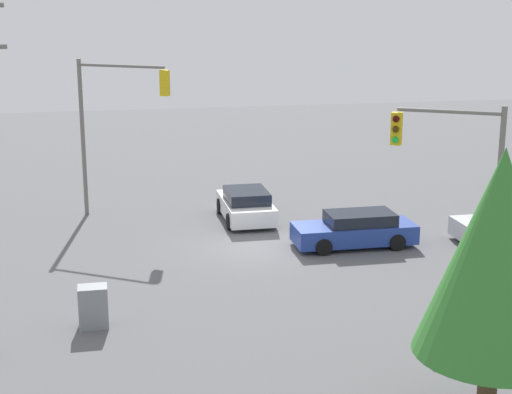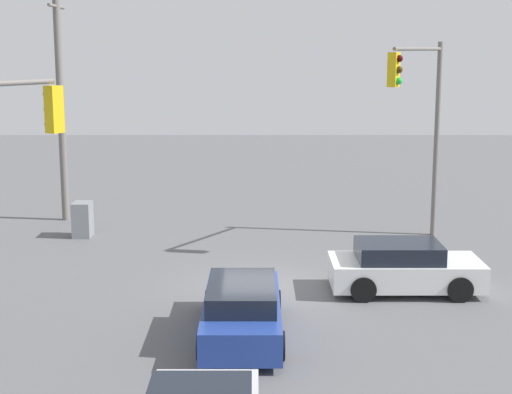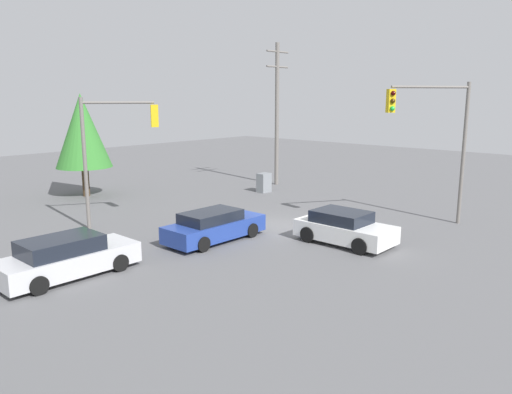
{
  "view_description": "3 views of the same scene",
  "coord_description": "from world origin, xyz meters",
  "px_view_note": "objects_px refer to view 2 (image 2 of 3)",
  "views": [
    {
      "loc": [
        -5.75,
        -28.34,
        9.33
      ],
      "look_at": [
        -0.31,
        -1.37,
        2.35
      ],
      "focal_mm": 55.0,
      "sensor_mm": 36.0,
      "label": 1
    },
    {
      "loc": [
        21.11,
        -0.34,
        6.59
      ],
      "look_at": [
        -0.56,
        -0.33,
        2.5
      ],
      "focal_mm": 55.0,
      "sensor_mm": 36.0,
      "label": 2
    },
    {
      "loc": [
        18.05,
        14.79,
        6.18
      ],
      "look_at": [
        1.34,
        -0.38,
        1.62
      ],
      "focal_mm": 35.0,
      "sensor_mm": 36.0,
      "label": 3
    }
  ],
  "objects_px": {
    "electrical_cabinet": "(83,219)",
    "traffic_signal_cross": "(422,107)",
    "sedan_white": "(404,268)",
    "sedan_blue": "(242,310)"
  },
  "relations": [
    {
      "from": "electrical_cabinet",
      "to": "traffic_signal_cross",
      "type": "bearing_deg",
      "value": 84.9
    },
    {
      "from": "sedan_white",
      "to": "traffic_signal_cross",
      "type": "relative_size",
      "value": 0.6
    },
    {
      "from": "sedan_white",
      "to": "traffic_signal_cross",
      "type": "height_order",
      "value": "traffic_signal_cross"
    },
    {
      "from": "sedan_blue",
      "to": "sedan_white",
      "type": "height_order",
      "value": "sedan_white"
    },
    {
      "from": "sedan_blue",
      "to": "electrical_cabinet",
      "type": "height_order",
      "value": "sedan_blue"
    },
    {
      "from": "sedan_blue",
      "to": "sedan_white",
      "type": "xyz_separation_m",
      "value": [
        -3.47,
        4.4,
        0.02
      ]
    },
    {
      "from": "traffic_signal_cross",
      "to": "electrical_cabinet",
      "type": "height_order",
      "value": "traffic_signal_cross"
    },
    {
      "from": "sedan_white",
      "to": "electrical_cabinet",
      "type": "relative_size",
      "value": 3.31
    },
    {
      "from": "sedan_white",
      "to": "electrical_cabinet",
      "type": "bearing_deg",
      "value": -122.22
    },
    {
      "from": "traffic_signal_cross",
      "to": "electrical_cabinet",
      "type": "xyz_separation_m",
      "value": [
        -1.05,
        -11.74,
        -4.07
      ]
    }
  ]
}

